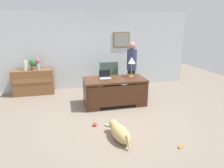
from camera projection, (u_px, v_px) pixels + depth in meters
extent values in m
plane|color=gray|center=(113.00, 115.00, 5.13)|extent=(12.00, 12.00, 0.00)
cube|color=silver|center=(96.00, 51.00, 7.18)|extent=(7.00, 0.12, 2.70)
cube|color=olive|center=(121.00, 40.00, 7.21)|extent=(0.62, 0.03, 0.56)
cube|color=gray|center=(122.00, 40.00, 7.19)|extent=(0.54, 0.01, 0.48)
cube|color=#4C2B19|center=(115.00, 79.00, 5.63)|extent=(1.74, 0.88, 0.05)
cube|color=#4C2B19|center=(91.00, 94.00, 5.59)|extent=(0.36, 0.82, 0.73)
cube|color=#4C2B19|center=(137.00, 91.00, 5.90)|extent=(0.36, 0.82, 0.73)
cube|color=#412415|center=(118.00, 96.00, 5.35)|extent=(1.64, 0.04, 0.58)
cube|color=brown|center=(34.00, 82.00, 6.62)|extent=(1.29, 0.48, 0.84)
cube|color=brown|center=(32.00, 81.00, 6.36)|extent=(1.19, 0.02, 0.14)
cube|color=#475B4C|center=(110.00, 85.00, 6.47)|extent=(0.60, 0.58, 0.18)
cylinder|color=black|center=(110.00, 91.00, 6.54)|extent=(0.10, 0.10, 0.28)
cylinder|color=black|center=(110.00, 95.00, 6.57)|extent=(0.52, 0.52, 0.05)
cube|color=#475B4C|center=(109.00, 71.00, 6.58)|extent=(0.60, 0.12, 0.63)
cube|color=#475B4C|center=(103.00, 79.00, 6.36)|extent=(0.08, 0.50, 0.22)
cube|color=#475B4C|center=(118.00, 78.00, 6.47)|extent=(0.08, 0.50, 0.22)
cylinder|color=#262323|center=(131.00, 82.00, 6.62)|extent=(0.26, 0.26, 0.84)
cylinder|color=navy|center=(132.00, 60.00, 6.40)|extent=(0.32, 0.32, 0.68)
sphere|color=#B3756A|center=(132.00, 46.00, 6.27)|extent=(0.23, 0.23, 0.23)
ellipsoid|color=tan|center=(120.00, 133.00, 3.96)|extent=(0.41, 0.72, 0.30)
sphere|color=tan|center=(113.00, 124.00, 4.25)|extent=(0.20, 0.20, 0.20)
cylinder|color=tan|center=(128.00, 141.00, 3.66)|extent=(0.07, 0.15, 0.21)
cube|color=#B2B5BA|center=(105.00, 78.00, 5.64)|extent=(0.32, 0.22, 0.01)
cube|color=black|center=(105.00, 74.00, 5.71)|extent=(0.32, 0.01, 0.21)
cylinder|color=#9E8447|center=(131.00, 76.00, 5.85)|extent=(0.16, 0.16, 0.02)
cylinder|color=#9E8447|center=(131.00, 70.00, 5.79)|extent=(0.02, 0.02, 0.37)
cone|color=silver|center=(132.00, 60.00, 5.71)|extent=(0.22, 0.22, 0.18)
cylinder|color=#92B9C0|center=(38.00, 66.00, 6.51)|extent=(0.12, 0.12, 0.21)
sphere|color=#B84761|center=(37.00, 61.00, 6.46)|extent=(0.17, 0.17, 0.17)
cylinder|color=silver|center=(25.00, 65.00, 6.41)|extent=(0.14, 0.14, 0.31)
cylinder|color=brown|center=(34.00, 68.00, 6.49)|extent=(0.18, 0.18, 0.14)
sphere|color=#2E7233|center=(33.00, 63.00, 6.44)|extent=(0.24, 0.24, 0.24)
sphere|color=#E53F33|center=(95.00, 124.00, 4.54)|extent=(0.09, 0.09, 0.09)
ellipsoid|color=beige|center=(108.00, 125.00, 4.54)|extent=(0.17, 0.16, 0.05)
ellipsoid|color=orange|center=(181.00, 146.00, 3.77)|extent=(0.18, 0.17, 0.05)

